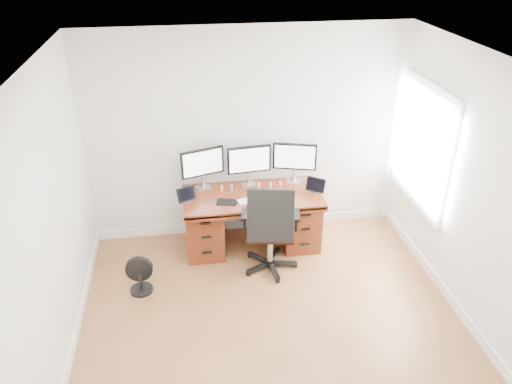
{
  "coord_description": "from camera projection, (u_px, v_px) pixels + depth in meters",
  "views": [
    {
      "loc": [
        -0.76,
        -3.51,
        3.7
      ],
      "look_at": [
        0.0,
        1.5,
        0.95
      ],
      "focal_mm": 35.0,
      "sensor_mm": 36.0,
      "label": 1
    }
  ],
  "objects": [
    {
      "name": "monitor_center",
      "position": [
        249.0,
        161.0,
        6.2
      ],
      "size": [
        0.55,
        0.16,
        0.53
      ],
      "rotation": [
        0.0,
        0.0,
        0.09
      ],
      "color": "silver",
      "rests_on": "desk"
    },
    {
      "name": "floor_fan",
      "position": [
        140.0,
        276.0,
        5.58
      ],
      "size": [
        0.31,
        0.26,
        0.44
      ],
      "rotation": [
        0.0,
        0.0,
        -0.05
      ],
      "color": "black",
      "rests_on": "ground"
    },
    {
      "name": "figurine_purple",
      "position": [
        232.0,
        187.0,
        6.2
      ],
      "size": [
        0.03,
        0.03,
        0.08
      ],
      "color": "#9653CF",
      "rests_on": "desk"
    },
    {
      "name": "figurine_pink",
      "position": [
        280.0,
        184.0,
        6.28
      ],
      "size": [
        0.03,
        0.03,
        0.08
      ],
      "color": "pink",
      "rests_on": "desk"
    },
    {
      "name": "monitor_left",
      "position": [
        202.0,
        164.0,
        6.12
      ],
      "size": [
        0.53,
        0.2,
        0.53
      ],
      "rotation": [
        0.0,
        0.0,
        0.32
      ],
      "color": "silver",
      "rests_on": "desk"
    },
    {
      "name": "keyboard",
      "position": [
        251.0,
        200.0,
        5.99
      ],
      "size": [
        0.33,
        0.2,
        0.01
      ],
      "primitive_type": "cube",
      "rotation": [
        0.0,
        0.0,
        0.24
      ],
      "color": "silver",
      "rests_on": "desk"
    },
    {
      "name": "phone",
      "position": [
        253.0,
        196.0,
        6.08
      ],
      "size": [
        0.14,
        0.11,
        0.01
      ],
      "primitive_type": "cube",
      "rotation": [
        0.0,
        0.0,
        -0.39
      ],
      "color": "black",
      "rests_on": "desk"
    },
    {
      "name": "right_wall",
      "position": [
        491.0,
        209.0,
        4.63
      ],
      "size": [
        0.1,
        4.5,
        2.7
      ],
      "color": "white",
      "rests_on": "ground"
    },
    {
      "name": "figurine_yellow",
      "position": [
        259.0,
        185.0,
        6.24
      ],
      "size": [
        0.03,
        0.03,
        0.08
      ],
      "color": "#DEC267",
      "rests_on": "desk"
    },
    {
      "name": "drawing_tablet",
      "position": [
        227.0,
        202.0,
        5.95
      ],
      "size": [
        0.27,
        0.21,
        0.01
      ],
      "primitive_type": "cube",
      "rotation": [
        0.0,
        0.0,
        -0.27
      ],
      "color": "black",
      "rests_on": "desk"
    },
    {
      "name": "figurine_blue",
      "position": [
        270.0,
        184.0,
        6.26
      ],
      "size": [
        0.03,
        0.03,
        0.08
      ],
      "color": "#6FACF0",
      "rests_on": "desk"
    },
    {
      "name": "desk",
      "position": [
        252.0,
        218.0,
        6.31
      ],
      "size": [
        1.7,
        0.8,
        0.75
      ],
      "color": "#592211",
      "rests_on": "ground"
    },
    {
      "name": "figurine_brown",
      "position": [
        241.0,
        186.0,
        6.21
      ],
      "size": [
        0.03,
        0.03,
        0.08
      ],
      "color": "brown",
      "rests_on": "desk"
    },
    {
      "name": "trackpad",
      "position": [
        273.0,
        199.0,
        6.01
      ],
      "size": [
        0.15,
        0.15,
        0.01
      ],
      "primitive_type": "cube",
      "rotation": [
        0.0,
        0.0,
        0.24
      ],
      "color": "silver",
      "rests_on": "desk"
    },
    {
      "name": "ground",
      "position": [
        279.0,
        348.0,
        4.92
      ],
      "size": [
        4.5,
        4.5,
        0.0
      ],
      "primitive_type": "plane",
      "color": "brown",
      "rests_on": "ground"
    },
    {
      "name": "monitor_right",
      "position": [
        295.0,
        158.0,
        6.27
      ],
      "size": [
        0.54,
        0.19,
        0.53
      ],
      "rotation": [
        0.0,
        0.0,
        -0.28
      ],
      "color": "silver",
      "rests_on": "desk"
    },
    {
      "name": "tablet_right",
      "position": [
        316.0,
        186.0,
        6.14
      ],
      "size": [
        0.23,
        0.19,
        0.19
      ],
      "rotation": [
        0.0,
        0.0,
        -0.61
      ],
      "color": "silver",
      "rests_on": "desk"
    },
    {
      "name": "tablet_left",
      "position": [
        187.0,
        195.0,
        5.93
      ],
      "size": [
        0.24,
        0.17,
        0.19
      ],
      "rotation": [
        0.0,
        0.0,
        0.47
      ],
      "color": "silver",
      "rests_on": "desk"
    },
    {
      "name": "back_wall",
      "position": [
        247.0,
        136.0,
        6.23
      ],
      "size": [
        4.0,
        0.1,
        2.7
      ],
      "primitive_type": "cube",
      "color": "white",
      "rests_on": "ground"
    },
    {
      "name": "figurine_orange",
      "position": [
        222.0,
        188.0,
        6.18
      ],
      "size": [
        0.03,
        0.03,
        0.08
      ],
      "color": "#F08B5A",
      "rests_on": "desk"
    },
    {
      "name": "office_chair",
      "position": [
        270.0,
        243.0,
        5.85
      ],
      "size": [
        0.73,
        0.73,
        1.18
      ],
      "rotation": [
        0.0,
        0.0,
        -0.18
      ],
      "color": "black",
      "rests_on": "ground"
    }
  ]
}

